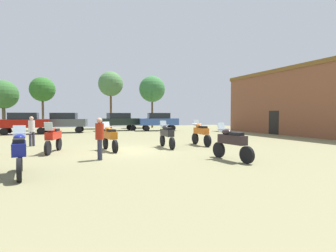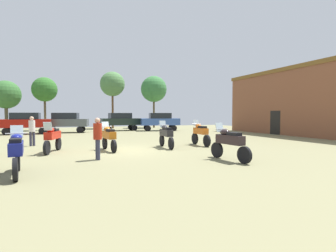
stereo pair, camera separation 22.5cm
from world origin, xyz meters
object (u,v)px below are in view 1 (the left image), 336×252
at_px(car_4, 119,120).
at_px(tree_5, 111,84).
at_px(tree_3, 3,95).
at_px(brick_building, 308,102).
at_px(person_2, 100,135).
at_px(car_2, 159,120).
at_px(motorcycle_4, 232,142).
at_px(tree_1, 152,89).
at_px(motorcycle_5, 201,133).
at_px(motorcycle_9, 19,151).
at_px(motorcycle_7, 110,137).
at_px(car_3, 24,122).
at_px(person_1, 32,129).
at_px(motorcycle_8, 167,134).
at_px(tree_4, 42,90).
at_px(car_1, 64,121).
at_px(motorcycle_10, 53,137).

xyz_separation_m(car_4, tree_5, (0.05, 5.16, 4.62)).
relative_size(tree_3, tree_5, 0.75).
bearing_deg(brick_building, person_2, -162.07).
bearing_deg(car_2, motorcycle_4, 178.78).
bearing_deg(tree_1, motorcycle_5, -100.96).
bearing_deg(brick_building, motorcycle_4, -150.19).
bearing_deg(motorcycle_9, brick_building, 13.69).
height_order(motorcycle_7, car_3, car_3).
distance_m(motorcycle_9, car_4, 21.30).
distance_m(brick_building, person_1, 22.71).
xyz_separation_m(motorcycle_7, motorcycle_8, (3.12, -0.00, 0.01)).
relative_size(car_4, tree_5, 0.59).
xyz_separation_m(person_1, tree_5, (7.58, 17.35, 4.78)).
xyz_separation_m(motorcycle_9, tree_4, (-0.83, 23.81, 3.94)).
height_order(car_1, tree_4, tree_4).
bearing_deg(person_2, motorcycle_7, -27.38).
xyz_separation_m(car_4, person_2, (-4.51, -18.26, -0.17)).
bearing_deg(tree_1, motorcycle_7, -114.43).
bearing_deg(motorcycle_9, person_1, 86.70).
relative_size(brick_building, motorcycle_4, 6.97).
relative_size(motorcycle_7, car_4, 0.50).
relative_size(person_1, tree_4, 0.28).
bearing_deg(car_4, motorcycle_5, -177.21).
distance_m(brick_building, car_2, 15.04).
relative_size(motorcycle_7, motorcycle_9, 0.99).
distance_m(brick_building, car_4, 19.32).
relative_size(car_2, tree_5, 0.61).
relative_size(motorcycle_7, person_1, 1.27).
bearing_deg(motorcycle_10, person_1, -53.48).
height_order(motorcycle_7, person_2, person_2).
bearing_deg(tree_5, motorcycle_9, -105.79).
xyz_separation_m(motorcycle_5, motorcycle_9, (-8.82, -4.56, -0.01)).
xyz_separation_m(person_2, tree_4, (-3.41, 21.99, 3.67)).
bearing_deg(motorcycle_9, car_2, 51.93).
distance_m(motorcycle_5, car_4, 15.63).
bearing_deg(tree_3, car_3, -65.57).
xyz_separation_m(motorcycle_4, motorcycle_5, (1.37, 4.83, 0.00)).
xyz_separation_m(motorcycle_8, motorcycle_9, (-6.53, -4.33, 0.00)).
bearing_deg(tree_3, tree_4, -1.86).
xyz_separation_m(brick_building, person_1, (-22.62, -0.27, -1.98)).
relative_size(motorcycle_8, person_1, 1.31).
relative_size(person_1, tree_1, 0.24).
height_order(motorcycle_7, motorcycle_10, motorcycle_10).
distance_m(person_2, tree_4, 22.56).
bearing_deg(person_1, tree_4, 67.97).
distance_m(car_3, tree_5, 12.50).
bearing_deg(motorcycle_5, motorcycle_10, 179.41).
relative_size(car_2, person_2, 2.67).
xyz_separation_m(car_2, tree_1, (1.47, 6.53, 4.15)).
distance_m(motorcycle_8, car_4, 15.77).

